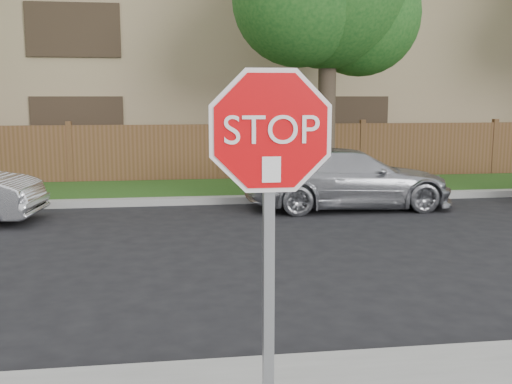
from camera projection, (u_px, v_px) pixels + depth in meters
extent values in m
plane|color=black|center=(330.00, 362.00, 5.35)|extent=(90.00, 90.00, 0.00)
cube|color=gray|center=(234.00, 200.00, 13.30)|extent=(70.00, 0.30, 0.15)
cube|color=#1E4714|center=(227.00, 189.00, 14.92)|extent=(70.00, 3.00, 0.12)
cube|color=#52371D|center=(221.00, 154.00, 16.37)|extent=(70.00, 0.12, 1.60)
cube|color=tan|center=(207.00, 78.00, 21.49)|extent=(34.00, 8.00, 6.00)
cylinder|color=#382B21|center=(327.00, 112.00, 14.87)|extent=(0.44, 0.44, 3.92)
sphere|color=#154617|center=(360.00, 16.00, 14.92)|extent=(3.00, 3.00, 3.00)
cube|color=gray|center=(268.00, 279.00, 3.64)|extent=(0.06, 0.06, 2.30)
cylinder|color=white|center=(271.00, 131.00, 3.43)|extent=(1.01, 0.02, 1.01)
cylinder|color=red|center=(271.00, 131.00, 3.42)|extent=(0.93, 0.02, 0.93)
cube|color=white|center=(271.00, 170.00, 3.44)|extent=(0.11, 0.00, 0.15)
imported|color=#AAABB1|center=(348.00, 178.00, 12.65)|extent=(4.38, 1.82, 1.27)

